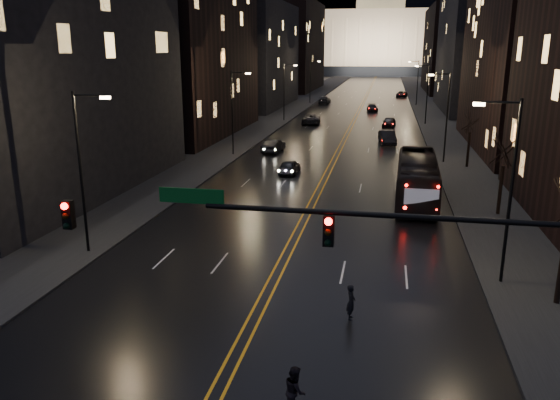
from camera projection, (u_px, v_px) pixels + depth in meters
The scene contains 34 objects.
ground at pixel (226, 375), 19.26m from camera, with size 900.00×900.00×0.00m, color black.
road at pixel (368, 94), 142.27m from camera, with size 20.00×320.00×0.02m, color black.
sidewalk_left at pixel (314, 93), 144.82m from camera, with size 8.00×320.00×0.16m, color black.
sidewalk_right at pixel (423, 94), 139.68m from camera, with size 8.00×320.00×0.16m, color black.
center_line at pixel (368, 93), 142.27m from camera, with size 0.62×320.00×0.01m, color orange.
building_left_near at pixel (37, 51), 41.01m from camera, with size 12.00×28.00×22.00m, color black.
building_left_mid at pixel (186, 26), 70.49m from camera, with size 12.00×30.00×28.00m, color black.
building_left_far at pixel (255, 55), 107.51m from camera, with size 12.00×34.00×20.00m, color black.
building_left_dist at pixel (295, 46), 152.40m from camera, with size 12.00×40.00×24.00m, color black.
building_right_mid at pixel (479, 39), 99.00m from camera, with size 12.00×34.00×26.00m, color black.
building_right_dist at pixel (450, 50), 144.95m from camera, with size 12.00×40.00×22.00m, color black.
capitol at pixel (379, 36), 251.25m from camera, with size 90.00×50.00×58.50m.
traffic_signal at pixel (406, 251), 16.82m from camera, with size 17.29×0.45×7.00m.
streetlamp_right_near at pixel (508, 183), 25.39m from camera, with size 2.13×0.25×9.00m.
streetlamp_left_near at pixel (83, 165), 29.36m from camera, with size 2.13×0.25×9.00m.
streetlamp_right_mid at pixel (445, 113), 53.77m from camera, with size 2.13×0.25×9.00m.
streetlamp_left_mid at pixel (234, 108), 57.74m from camera, with size 2.13×0.25×9.00m.
streetlamp_right_far at pixel (426, 91), 82.16m from camera, with size 2.13×0.25×9.00m.
streetlamp_left_far at pixel (285, 89), 86.13m from camera, with size 2.13×0.25×9.00m.
streetlamp_right_dist at pixel (417, 80), 110.55m from camera, with size 2.13×0.25×9.00m.
streetlamp_left_dist at pixel (311, 79), 114.52m from camera, with size 2.13×0.25×9.00m.
tree_right_mid at pixel (505, 151), 36.49m from camera, with size 2.40×2.40×6.65m.
tree_right_far at pixel (471, 121), 51.63m from camera, with size 2.40×2.40×6.65m.
bus at pixel (417, 179), 41.04m from camera, with size 2.87×12.28×3.42m, color black.
oncoming_car_a at pixel (289, 166), 50.32m from camera, with size 1.59×3.96×1.35m, color black.
oncoming_car_b at pixel (273, 146), 60.67m from camera, with size 1.57×4.50×1.48m, color black.
oncoming_car_c at pixel (311, 119), 83.89m from camera, with size 2.62×5.69×1.58m, color black.
oncoming_car_d at pixel (325, 100), 115.56m from camera, with size 2.15×5.30×1.54m, color black.
receding_car_a at pixel (387, 138), 65.99m from camera, with size 1.72×4.93×1.63m, color black.
receding_car_b at pixel (389, 122), 80.47m from camera, with size 1.76×4.38×1.49m, color black.
receding_car_c at pixel (372, 108), 101.03m from camera, with size 1.79×4.41×1.28m, color black.
receding_car_d at pixel (402, 94), 131.87m from camera, with size 2.29×4.96×1.38m, color black.
pedestrian_a at pixel (351, 302), 23.05m from camera, with size 0.57×0.37×1.56m, color black.
pedestrian_b at pixel (295, 390), 16.99m from camera, with size 0.81×0.45×1.67m, color black.
Camera 1 is at (5.09, -16.25, 11.09)m, focal length 35.00 mm.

